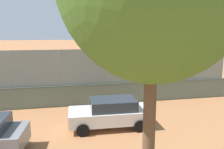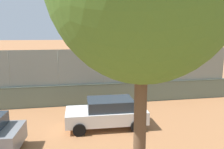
{
  "view_description": "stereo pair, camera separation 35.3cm",
  "coord_description": "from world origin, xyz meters",
  "px_view_note": "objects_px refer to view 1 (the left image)",
  "views": [
    {
      "loc": [
        1.75,
        25.14,
        4.86
      ],
      "look_at": [
        -1.57,
        5.81,
        1.23
      ],
      "focal_mm": 36.5,
      "sensor_mm": 36.0,
      "label": 1
    },
    {
      "loc": [
        1.4,
        25.2,
        4.86
      ],
      "look_at": [
        -1.57,
        5.81,
        1.23
      ],
      "focal_mm": 36.5,
      "sensor_mm": 36.0,
      "label": 2
    }
  ],
  "objects_px": {
    "player_foreground_swinging": "(125,76)",
    "parked_car_white": "(110,112)",
    "spare_ball_by_wall": "(131,94)",
    "sports_ball": "(135,87)",
    "player_at_service_line": "(124,68)"
  },
  "relations": [
    {
      "from": "player_foreground_swinging",
      "to": "player_at_service_line",
      "type": "distance_m",
      "value": 4.18
    },
    {
      "from": "parked_car_white",
      "to": "sports_ball",
      "type": "bearing_deg",
      "value": -113.9
    },
    {
      "from": "spare_ball_by_wall",
      "to": "parked_car_white",
      "type": "bearing_deg",
      "value": 65.3
    },
    {
      "from": "player_foreground_swinging",
      "to": "parked_car_white",
      "type": "distance_m",
      "value": 9.76
    },
    {
      "from": "player_at_service_line",
      "to": "sports_ball",
      "type": "distance_m",
      "value": 5.42
    },
    {
      "from": "player_at_service_line",
      "to": "spare_ball_by_wall",
      "type": "bearing_deg",
      "value": 81.79
    },
    {
      "from": "player_foreground_swinging",
      "to": "sports_ball",
      "type": "distance_m",
      "value": 1.61
    },
    {
      "from": "player_foreground_swinging",
      "to": "sports_ball",
      "type": "xyz_separation_m",
      "value": [
        -0.65,
        1.23,
        -0.8
      ]
    },
    {
      "from": "player_foreground_swinging",
      "to": "sports_ball",
      "type": "height_order",
      "value": "player_foreground_swinging"
    },
    {
      "from": "spare_ball_by_wall",
      "to": "parked_car_white",
      "type": "relative_size",
      "value": 0.05
    },
    {
      "from": "parked_car_white",
      "to": "spare_ball_by_wall",
      "type": "bearing_deg",
      "value": -114.7
    },
    {
      "from": "sports_ball",
      "to": "spare_ball_by_wall",
      "type": "xyz_separation_m",
      "value": [
        0.99,
        2.45,
        0.05
      ]
    },
    {
      "from": "player_at_service_line",
      "to": "parked_car_white",
      "type": "bearing_deg",
      "value": 74.53
    },
    {
      "from": "sports_ball",
      "to": "parked_car_white",
      "type": "xyz_separation_m",
      "value": [
        3.58,
        8.08,
        0.74
      ]
    },
    {
      "from": "spare_ball_by_wall",
      "to": "parked_car_white",
      "type": "height_order",
      "value": "parked_car_white"
    }
  ]
}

